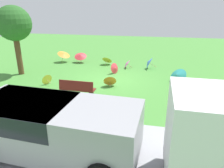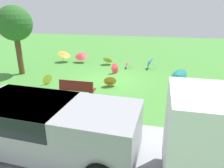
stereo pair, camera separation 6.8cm
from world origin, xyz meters
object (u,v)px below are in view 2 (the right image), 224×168
parasol_red_1 (116,68)px  parasol_yellow_1 (47,79)px  parasol_orange_0 (65,54)px  parasol_teal_1 (178,76)px  parasol_pink_0 (127,64)px  parasol_yellow_0 (108,59)px  parasol_red_0 (81,55)px  parasol_blue_0 (149,63)px  park_bench (77,89)px  parasol_orange_1 (110,80)px  van_dark (49,123)px  shade_tree (15,24)px

parasol_red_1 → parasol_yellow_1: parasol_red_1 is taller
parasol_orange_0 → parasol_yellow_1: 4.97m
parasol_teal_1 → parasol_pink_0: bearing=-37.4°
parasol_yellow_0 → parasol_red_0: bearing=-3.1°
parasol_red_0 → parasol_red_1: size_ratio=1.47×
parasol_orange_0 → parasol_red_1: (-4.40, 2.09, -0.29)m
parasol_yellow_1 → parasol_blue_0: bearing=-140.2°
parasol_orange_0 → parasol_blue_0: (-6.40, 0.46, -0.20)m
park_bench → parasol_orange_0: park_bench is taller
parasol_red_0 → parasol_teal_1: size_ratio=0.88×
parasol_orange_0 → parasol_orange_1: (-4.57, 4.33, -0.30)m
parasol_orange_1 → parasol_yellow_1: 3.43m
park_bench → parasol_yellow_0: bearing=-89.1°
parasol_teal_1 → park_bench: bearing=34.7°
van_dark → parasol_pink_0: 9.30m
parasol_red_0 → parasol_yellow_1: (0.12, 4.92, -0.25)m
parasol_red_0 → parasol_blue_0: parasol_blue_0 is taller
park_bench → parasol_yellow_0: size_ratio=1.92×
parasol_orange_1 → parasol_teal_1: parasol_teal_1 is taller
shade_tree → parasol_red_1: shade_tree is taller
parasol_orange_1 → parasol_blue_0: bearing=-115.3°
parasol_red_0 → parasol_orange_0: size_ratio=0.88×
shade_tree → parasol_orange_1: (-5.92, 0.90, -2.69)m
parasol_red_0 → parasol_teal_1: 7.51m
park_bench → parasol_orange_0: (3.50, -6.26, 0.16)m
park_bench → parasol_yellow_0: (0.10, -6.25, -0.08)m
park_bench → parasol_red_0: (2.21, -6.37, 0.08)m
parasol_red_0 → parasol_teal_1: (-6.80, 3.19, -0.12)m
shade_tree → parasol_yellow_1: 3.97m
parasol_pink_0 → parasol_red_1: (0.51, 1.42, 0.03)m
parasol_red_1 → parasol_blue_0: bearing=-140.9°
parasol_orange_0 → parasol_teal_1: parasol_orange_0 is taller
parasol_orange_0 → parasol_orange_1: parasol_orange_0 is taller
van_dark → parasol_blue_0: (-2.24, -9.45, -0.49)m
shade_tree → parasol_orange_0: 4.39m
parasol_blue_0 → parasol_yellow_1: (5.22, 4.36, -0.13)m
van_dark → parasol_orange_1: 5.63m
parasol_pink_0 → van_dark: bearing=85.3°
parasol_yellow_0 → parasol_red_1: size_ratio=1.15×
parasol_teal_1 → parasol_yellow_1: size_ratio=1.93×
parasol_yellow_0 → parasol_teal_1: (-4.69, 3.08, 0.04)m
parasol_yellow_0 → parasol_red_1: (-1.00, 2.08, -0.04)m
parasol_orange_1 → parasol_red_1: size_ratio=1.06×
parasol_orange_0 → parasol_yellow_0: size_ratio=1.45×
shade_tree → parasol_yellow_0: shade_tree is taller
park_bench → parasol_teal_1: 5.58m
parasol_red_0 → parasol_orange_1: bearing=126.5°
parasol_red_0 → parasol_yellow_1: 4.93m
parasol_orange_1 → parasol_blue_0: size_ratio=0.85×
parasol_orange_0 → parasol_red_0: bearing=-175.4°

